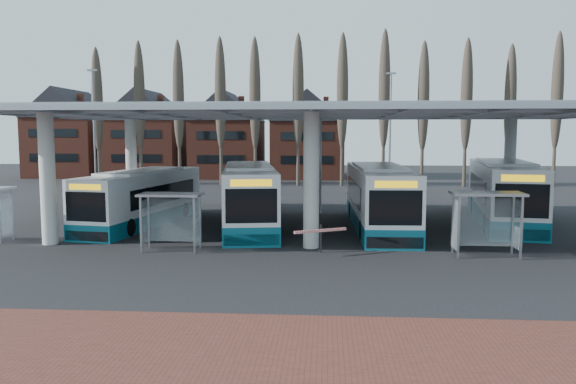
# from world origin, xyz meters

# --- Properties ---
(ground) EXTENTS (140.00, 140.00, 0.00)m
(ground) POSITION_xyz_m (0.00, 0.00, 0.00)
(ground) COLOR black
(ground) RESTS_ON ground
(station_canopy) EXTENTS (32.00, 16.00, 6.34)m
(station_canopy) POSITION_xyz_m (0.00, 8.00, 5.68)
(station_canopy) COLOR silver
(station_canopy) RESTS_ON ground
(poplar_row) EXTENTS (45.10, 1.10, 14.50)m
(poplar_row) POSITION_xyz_m (0.00, 33.00, 8.78)
(poplar_row) COLOR #473D33
(poplar_row) RESTS_ON ground
(townhouse_row) EXTENTS (36.80, 10.30, 12.25)m
(townhouse_row) POSITION_xyz_m (-15.75, 44.00, 5.94)
(townhouse_row) COLOR brown
(townhouse_row) RESTS_ON ground
(lamp_post_a) EXTENTS (0.80, 0.16, 10.17)m
(lamp_post_a) POSITION_xyz_m (-18.00, 22.00, 5.34)
(lamp_post_a) COLOR slate
(lamp_post_a) RESTS_ON ground
(lamp_post_b) EXTENTS (0.80, 0.16, 10.17)m
(lamp_post_b) POSITION_xyz_m (6.00, 26.00, 5.34)
(lamp_post_b) COLOR slate
(lamp_post_b) RESTS_ON ground
(bus_0) EXTENTS (4.05, 11.26, 3.06)m
(bus_0) POSITION_xyz_m (-9.54, 8.31, 1.44)
(bus_0) COLOR white
(bus_0) RESTS_ON ground
(bus_1) EXTENTS (4.47, 12.50, 3.40)m
(bus_1) POSITION_xyz_m (-3.58, 8.32, 1.60)
(bus_1) COLOR white
(bus_1) RESTS_ON ground
(bus_2) EXTENTS (2.95, 12.27, 3.39)m
(bus_2) POSITION_xyz_m (3.47, 8.17, 1.60)
(bus_2) COLOR white
(bus_2) RESTS_ON ground
(bus_3) EXTENTS (4.76, 12.97, 3.53)m
(bus_3) POSITION_xyz_m (10.76, 10.67, 1.66)
(bus_3) COLOR white
(bus_3) RESTS_ON ground
(shelter_1) EXTENTS (2.69, 1.36, 2.49)m
(shelter_1) POSITION_xyz_m (-6.03, 1.60, 1.81)
(shelter_1) COLOR gray
(shelter_1) RESTS_ON ground
(shelter_2) EXTENTS (2.89, 1.49, 2.66)m
(shelter_2) POSITION_xyz_m (7.26, 1.38, 1.93)
(shelter_2) COLOR gray
(shelter_2) RESTS_ON ground
(barrier) EXTENTS (2.17, 1.19, 1.19)m
(barrier) POSITION_xyz_m (0.44, 1.11, 0.93)
(barrier) COLOR black
(barrier) RESTS_ON ground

